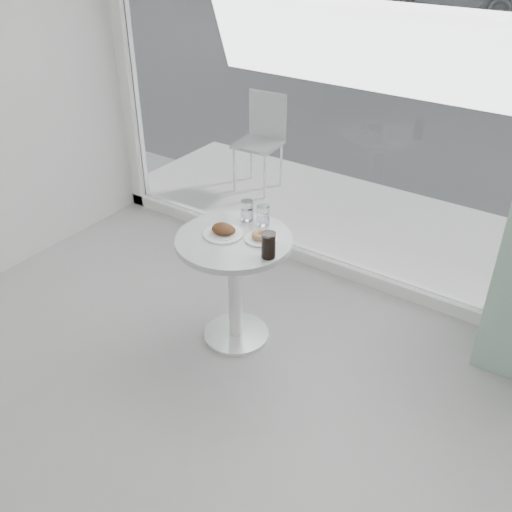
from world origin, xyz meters
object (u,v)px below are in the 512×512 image
Objects in this scene: main_table at (235,268)px; patio_chair at (262,135)px; plate_fritter at (224,231)px; cola_glass at (269,246)px; plate_donut at (261,237)px; water_tumbler_b at (263,217)px; water_tumbler_a at (247,211)px.

patio_chair is (-1.14, 2.00, 0.03)m from main_table.
cola_glass is (0.36, -0.06, 0.05)m from plate_fritter.
plate_donut is 1.56× the size of water_tumbler_b.
water_tumbler_a is 0.84× the size of cola_glass.
plate_donut is (0.22, 0.08, -0.01)m from plate_fritter.
main_table is at bearing -73.50° from water_tumbler_a.
water_tumbler_b is (0.12, 0.00, -0.00)m from water_tumbler_a.
patio_chair is 2.08m from water_tumbler_a.
cola_glass is at bearing -9.02° from plate_fritter.
patio_chair is at bearing 124.82° from cola_glass.
plate_fritter is 0.37m from cola_glass.
plate_donut is at bearing 20.25° from plate_fritter.
water_tumbler_a reaches higher than plate_donut.
cola_glass is at bearing -60.43° from patio_chair.
plate_donut is 0.21m from cola_glass.
plate_fritter is (1.07, -2.01, 0.22)m from patio_chair.
water_tumbler_b is 0.81× the size of cola_glass.
main_table is 0.37m from water_tumbler_a.
plate_fritter is at bearing -67.14° from patio_chair.
plate_fritter is 0.24m from water_tumbler_a.
water_tumbler_b is at bearing 1.50° from water_tumbler_a.
patio_chair is 4.64× the size of plate_donut.
main_table is 5.85× the size of water_tumbler_a.
cola_glass reaches higher than main_table.
cola_glass reaches higher than plate_donut.
water_tumbler_b is 0.39m from cola_glass.
main_table is 6.02× the size of water_tumbler_b.
water_tumbler_b reaches higher than plate_fritter.
cola_glass is at bearing -43.82° from plate_donut.
plate_fritter is 1.58× the size of cola_glass.
cola_glass is (0.29, -0.06, 0.30)m from main_table.
plate_fritter is at bearing -117.06° from water_tumbler_b.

